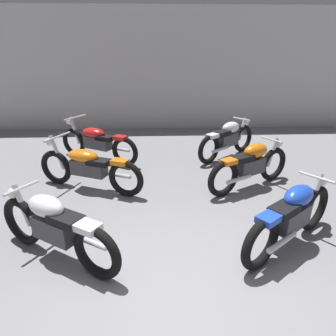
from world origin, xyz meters
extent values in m
plane|color=gray|center=(0.00, 0.00, 0.00)|extent=(60.00, 60.00, 0.00)
cube|color=#BCBAB7|center=(0.00, 7.28, 1.80)|extent=(12.94, 0.24, 3.60)
torus|color=black|center=(-1.98, 1.10, 0.34)|extent=(0.63, 0.45, 0.67)
torus|color=black|center=(-0.88, 0.41, 0.34)|extent=(0.63, 0.45, 0.67)
cylinder|color=silver|center=(-1.91, 1.06, 0.59)|extent=(0.24, 0.19, 0.56)
cube|color=#38383D|center=(-1.43, 0.75, 0.44)|extent=(0.61, 0.51, 0.28)
ellipsoid|color=white|center=(-1.51, 0.81, 0.72)|extent=(0.59, 0.51, 0.26)
cube|color=black|center=(-1.24, 0.64, 0.64)|extent=(0.47, 0.42, 0.10)
cube|color=white|center=(-0.96, 0.46, 0.64)|extent=(0.34, 0.32, 0.08)
cylinder|color=silver|center=(-1.86, 1.03, 0.85)|extent=(0.29, 0.43, 0.04)
sphere|color=white|center=(-2.03, 1.13, 0.73)|extent=(0.14, 0.14, 0.14)
cylinder|color=silver|center=(-1.02, 0.65, 0.32)|extent=(0.50, 0.35, 0.07)
torus|color=black|center=(-2.11, 3.00, 0.34)|extent=(0.66, 0.37, 0.67)
torus|color=black|center=(-0.73, 2.41, 0.34)|extent=(0.66, 0.37, 0.67)
cylinder|color=silver|center=(-2.04, 2.97, 0.65)|extent=(0.28, 0.17, 0.66)
cube|color=#38383D|center=(-1.42, 2.71, 0.44)|extent=(0.70, 0.48, 0.28)
ellipsoid|color=orange|center=(-1.51, 2.74, 0.66)|extent=(0.68, 0.53, 0.22)
cube|color=black|center=(-1.22, 2.62, 0.57)|extent=(0.46, 0.38, 0.10)
cube|color=orange|center=(-0.82, 2.45, 0.64)|extent=(0.34, 0.29, 0.08)
cylinder|color=silver|center=(-1.98, 2.95, 0.96)|extent=(0.30, 0.64, 0.04)
sphere|color=white|center=(-2.17, 3.02, 0.84)|extent=(0.14, 0.14, 0.14)
cylinder|color=silver|center=(-0.91, 2.63, 0.32)|extent=(0.53, 0.28, 0.07)
torus|color=black|center=(-2.18, 4.63, 0.34)|extent=(0.63, 0.43, 0.67)
torus|color=black|center=(-0.88, 3.88, 0.34)|extent=(0.63, 0.43, 0.67)
cylinder|color=silver|center=(-2.11, 4.59, 0.65)|extent=(0.27, 0.20, 0.66)
cube|color=#38383D|center=(-1.53, 4.25, 0.44)|extent=(0.69, 0.54, 0.28)
ellipsoid|color=red|center=(-1.62, 4.30, 0.66)|extent=(0.68, 0.58, 0.22)
cube|color=black|center=(-1.34, 4.14, 0.57)|extent=(0.47, 0.41, 0.10)
cube|color=red|center=(-0.97, 3.93, 0.64)|extent=(0.34, 0.31, 0.08)
cylinder|color=silver|center=(-2.06, 4.56, 0.96)|extent=(0.37, 0.61, 0.04)
sphere|color=white|center=(-2.23, 4.66, 0.84)|extent=(0.14, 0.14, 0.14)
cylinder|color=silver|center=(-1.03, 4.11, 0.32)|extent=(0.51, 0.34, 0.07)
torus|color=black|center=(2.04, 1.26, 0.34)|extent=(0.60, 0.49, 0.67)
torus|color=black|center=(1.00, 0.48, 0.34)|extent=(0.60, 0.49, 0.67)
cylinder|color=silver|center=(1.97, 1.22, 0.59)|extent=(0.24, 0.20, 0.56)
cube|color=#38383D|center=(1.52, 0.87, 0.44)|extent=(0.60, 0.54, 0.28)
ellipsoid|color=blue|center=(1.60, 0.93, 0.72)|extent=(0.58, 0.54, 0.26)
cube|color=black|center=(1.34, 0.74, 0.64)|extent=(0.46, 0.43, 0.10)
cube|color=blue|center=(1.08, 0.54, 0.64)|extent=(0.34, 0.33, 0.08)
cylinder|color=silver|center=(1.92, 1.18, 0.85)|extent=(0.32, 0.41, 0.04)
sphere|color=white|center=(2.08, 1.30, 0.73)|extent=(0.14, 0.14, 0.14)
cylinder|color=silver|center=(1.27, 0.53, 0.32)|extent=(0.48, 0.39, 0.07)
torus|color=black|center=(2.09, 2.98, 0.34)|extent=(0.64, 0.43, 0.67)
torus|color=black|center=(0.96, 2.34, 0.34)|extent=(0.64, 0.43, 0.67)
cylinder|color=silver|center=(2.02, 2.94, 0.59)|extent=(0.25, 0.18, 0.56)
cube|color=#38383D|center=(1.53, 2.66, 0.44)|extent=(0.62, 0.49, 0.28)
ellipsoid|color=orange|center=(1.62, 2.71, 0.72)|extent=(0.59, 0.50, 0.26)
cube|color=black|center=(1.34, 2.55, 0.64)|extent=(0.47, 0.41, 0.10)
cube|color=orange|center=(1.05, 2.38, 0.64)|extent=(0.34, 0.31, 0.08)
cylinder|color=silver|center=(1.97, 2.91, 0.85)|extent=(0.27, 0.43, 0.04)
sphere|color=white|center=(2.14, 3.01, 0.73)|extent=(0.14, 0.14, 0.14)
cylinder|color=silver|center=(1.25, 2.35, 0.32)|extent=(0.51, 0.33, 0.07)
torus|color=black|center=(1.99, 4.76, 0.34)|extent=(0.59, 0.51, 0.67)
torus|color=black|center=(0.99, 3.93, 0.34)|extent=(0.59, 0.51, 0.67)
cylinder|color=silver|center=(1.93, 4.71, 0.59)|extent=(0.23, 0.21, 0.56)
cube|color=#38383D|center=(1.49, 4.34, 0.44)|extent=(0.59, 0.55, 0.28)
ellipsoid|color=white|center=(1.57, 4.41, 0.72)|extent=(0.58, 0.55, 0.26)
cube|color=black|center=(1.32, 4.21, 0.64)|extent=(0.46, 0.44, 0.10)
cube|color=white|center=(1.07, 4.00, 0.64)|extent=(0.34, 0.33, 0.08)
cylinder|color=silver|center=(1.89, 4.67, 0.85)|extent=(0.33, 0.39, 0.04)
sphere|color=white|center=(2.04, 4.79, 0.73)|extent=(0.14, 0.14, 0.14)
cylinder|color=silver|center=(1.26, 3.99, 0.32)|extent=(0.47, 0.40, 0.07)
camera|label=1|loc=(-0.21, -2.33, 2.45)|focal=31.72mm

